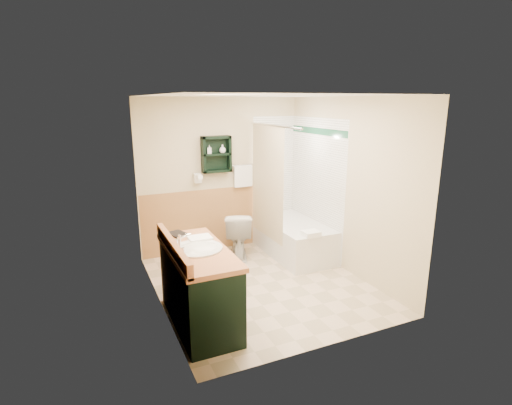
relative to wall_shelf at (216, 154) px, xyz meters
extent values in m
plane|color=beige|center=(0.10, -1.41, -1.55)|extent=(3.00, 3.00, 0.00)
cube|color=beige|center=(0.10, 0.11, -0.35)|extent=(2.60, 0.04, 2.40)
cube|color=beige|center=(-1.22, -1.41, -0.35)|extent=(0.04, 3.00, 2.40)
cube|color=beige|center=(1.42, -1.41, -0.35)|extent=(0.04, 3.00, 2.40)
cube|color=white|center=(0.10, -1.41, 0.87)|extent=(2.60, 3.00, 0.04)
cube|color=black|center=(0.00, 0.00, 0.00)|extent=(0.45, 0.15, 0.55)
cylinder|color=silver|center=(0.63, -0.66, 0.45)|extent=(0.03, 1.60, 0.03)
cube|color=black|center=(-0.89, -1.97, -1.13)|extent=(0.59, 1.34, 0.85)
cube|color=silver|center=(1.03, -0.62, -1.29)|extent=(0.78, 1.50, 0.52)
imported|color=silver|center=(0.20, -0.36, -1.20)|extent=(0.62, 0.81, 0.70)
cube|color=white|center=(-0.79, -1.72, -0.68)|extent=(0.25, 0.20, 0.04)
imported|color=black|center=(-1.06, -1.47, -0.59)|extent=(0.17, 0.07, 0.23)
cube|color=white|center=(0.91, -1.30, -1.00)|extent=(0.23, 0.19, 0.07)
imported|color=silver|center=(-0.11, -0.01, 0.05)|extent=(0.09, 0.14, 0.06)
imported|color=silver|center=(0.10, -0.01, 0.06)|extent=(0.11, 0.14, 0.10)
camera|label=1|loc=(-1.94, -5.77, 0.79)|focal=28.00mm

